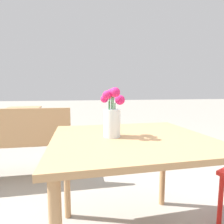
{
  "coord_description": "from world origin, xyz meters",
  "views": [
    {
      "loc": [
        -0.34,
        -1.01,
        1.02
      ],
      "look_at": [
        -0.12,
        0.02,
        0.9
      ],
      "focal_mm": 28.0,
      "sensor_mm": 36.0,
      "label": 1
    }
  ],
  "objects": [
    {
      "name": "table_front",
      "position": [
        0.0,
        0.0,
        0.65
      ],
      "size": [
        0.96,
        0.85,
        0.75
      ],
      "color": "tan",
      "rests_on": "ground_plane"
    },
    {
      "name": "flower_vase",
      "position": [
        -0.12,
        0.02,
        0.87
      ],
      "size": [
        0.15,
        0.16,
        0.3
      ],
      "color": "silver",
      "rests_on": "table_front"
    },
    {
      "name": "table_back",
      "position": [
        -1.39,
        2.89,
        0.56
      ],
      "size": [
        0.68,
        0.68,
        0.7
      ],
      "color": "tan",
      "rests_on": "ground_plane"
    }
  ]
}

